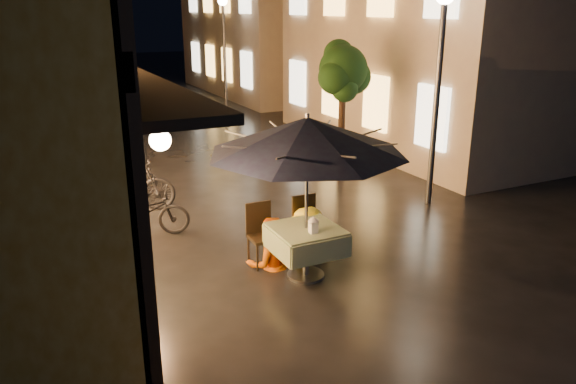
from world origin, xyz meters
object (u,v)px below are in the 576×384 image
person_orange (269,219)px  patio_umbrella (307,136)px  streetlamp_near (440,58)px  person_yellow (308,209)px  table_lantern (313,224)px  bicycle_0 (142,213)px  cafe_table (306,240)px

person_orange → patio_umbrella: bearing=126.2°
streetlamp_near → person_yellow: (-3.46, -1.24, -2.09)m
table_lantern → streetlamp_near: bearing=28.0°
person_yellow → person_orange: bearing=-16.7°
table_lantern → person_orange: (-0.33, 0.79, -0.14)m
table_lantern → person_orange: size_ratio=0.16×
streetlamp_near → bicycle_0: 6.21m
table_lantern → bicycle_0: size_ratio=0.15×
cafe_table → patio_umbrella: (0.00, -0.00, 1.56)m
person_yellow → table_lantern: bearing=50.1°
bicycle_0 → person_yellow: bearing=-116.3°
person_orange → person_yellow: 0.67m
person_orange → streetlamp_near: bearing=-156.6°
person_orange → person_yellow: (0.67, -0.00, 0.05)m
person_yellow → patio_umbrella: bearing=42.7°
table_lantern → bicycle_0: table_lantern is taller
streetlamp_near → patio_umbrella: 4.28m
table_lantern → person_yellow: (0.34, 0.79, -0.09)m
person_orange → table_lantern: bearing=119.1°
person_yellow → streetlamp_near: bearing=-176.7°
streetlamp_near → bicycle_0: (-5.63, 0.85, -2.49)m
streetlamp_near → person_yellow: 4.23m
cafe_table → bicycle_0: bicycle_0 is taller
streetlamp_near → patio_umbrella: (-3.81, -1.81, -0.77)m
patio_umbrella → bicycle_0: bearing=124.4°
patio_umbrella → table_lantern: patio_umbrella is taller
patio_umbrella → person_orange: (-0.33, 0.58, -1.37)m
streetlamp_near → cafe_table: bearing=-154.6°
table_lantern → patio_umbrella: bearing=90.0°
person_orange → bicycle_0: 2.59m
bicycle_0 → cafe_table: bearing=-127.9°
table_lantern → bicycle_0: bearing=122.4°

